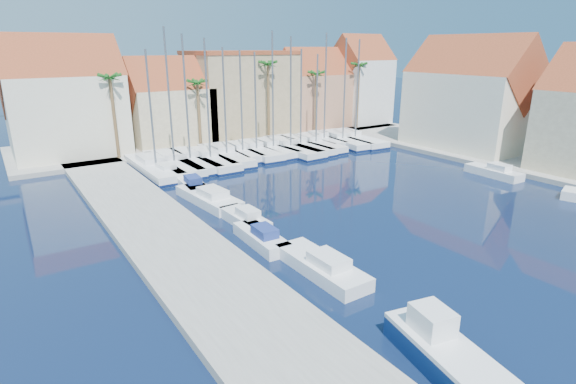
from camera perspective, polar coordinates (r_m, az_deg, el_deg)
name	(u,v)px	position (r m, az deg, el deg)	size (l,w,h in m)	color
ground	(481,326)	(23.88, 23.33, -15.31)	(260.00, 260.00, 0.00)	#081432
quay_west	(191,261)	(27.92, -12.27, -8.55)	(6.00, 77.00, 0.50)	gray
shore_north	(223,137)	(65.45, -8.21, 6.98)	(54.00, 16.00, 0.50)	gray
shore_east	(534,163)	(56.97, 28.76, 3.29)	(12.00, 60.00, 0.50)	gray
fishing_boat	(447,355)	(20.24, 19.58, -18.87)	(3.36, 6.59, 2.20)	navy
motorboat_west_0	(322,266)	(26.27, 4.37, -9.30)	(2.15, 6.67, 1.40)	white
motorboat_west_1	(262,237)	(29.89, -3.36, -5.76)	(1.88, 5.29, 1.40)	white
motorboat_west_2	(245,218)	(33.16, -5.46, -3.36)	(1.78, 5.17, 1.40)	white
motorboat_west_3	(209,197)	(38.19, -9.97, -0.65)	(3.04, 7.67, 1.40)	white
motorboat_west_4	(192,184)	(42.04, -12.13, 0.96)	(2.28, 5.57, 1.40)	white
motorboat_west_5	(164,172)	(47.02, -15.42, 2.51)	(2.46, 6.08, 1.40)	white
motorboat_east_1	(494,172)	(49.94, 24.73, 2.38)	(2.08, 5.77, 1.40)	white
sailboat_0	(154,167)	(48.77, -16.64, 3.01)	(3.17, 11.79, 12.32)	white
sailboat_1	(172,163)	(50.05, -14.48, 3.59)	(3.35, 12.08, 14.42)	white
sailboat_2	(188,161)	(50.73, -12.59, 3.92)	(3.45, 11.61, 13.78)	white
sailboat_3	(208,159)	(50.85, -10.10, 4.11)	(3.00, 11.08, 13.39)	white
sailboat_4	(225,155)	(52.60, -8.03, 4.66)	(3.81, 11.44, 12.50)	white
sailboat_5	(241,152)	(53.68, -5.98, 5.05)	(2.77, 8.75, 12.18)	white
sailboat_6	(254,151)	(54.55, -4.30, 5.27)	(3.21, 10.53, 11.99)	white
sailboat_7	(271,148)	(55.50, -2.20, 5.57)	(2.86, 9.78, 14.28)	white
sailboat_8	(287,148)	(56.03, -0.07, 5.66)	(3.50, 11.92, 13.67)	white
sailboat_9	(297,145)	(57.36, 1.20, 5.93)	(3.43, 11.95, 12.29)	white
sailboat_10	(313,144)	(58.36, 3.20, 6.13)	(2.86, 10.65, 11.69)	white
sailboat_11	(322,140)	(60.74, 4.31, 6.64)	(2.80, 8.92, 14.19)	white
sailboat_12	(340,140)	(60.93, 6.60, 6.56)	(3.77, 11.11, 13.58)	white
sailboat_13	(352,138)	(62.34, 8.12, 6.74)	(3.87, 11.96, 13.43)	white
building_0	(65,102)	(57.85, -26.42, 10.19)	(12.30, 9.00, 13.50)	beige
building_1	(169,106)	(60.76, -14.91, 10.55)	(10.30, 8.00, 11.00)	tan
building_2	(241,93)	(65.94, -6.05, 12.43)	(14.20, 10.20, 11.50)	#9A875F
building_3	(312,92)	(71.54, 3.07, 12.61)	(10.30, 8.00, 12.00)	tan
building_4	(360,82)	(76.43, 9.12, 13.59)	(8.30, 8.00, 14.00)	white
building_6	(470,98)	(60.52, 22.11, 11.00)	(9.00, 14.30, 13.50)	beige
palm_0	(110,80)	(53.43, -21.69, 13.06)	(2.60, 2.60, 10.15)	brown
palm_1	(197,85)	(56.53, -11.45, 13.18)	(2.60, 2.60, 9.15)	brown
palm_2	(268,67)	(60.96, -2.55, 15.60)	(2.60, 2.60, 11.15)	brown
palm_3	(317,76)	(65.55, 3.64, 14.52)	(2.60, 2.60, 9.65)	brown
palm_4	(359,67)	(70.64, 9.02, 15.35)	(2.60, 2.60, 10.65)	brown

